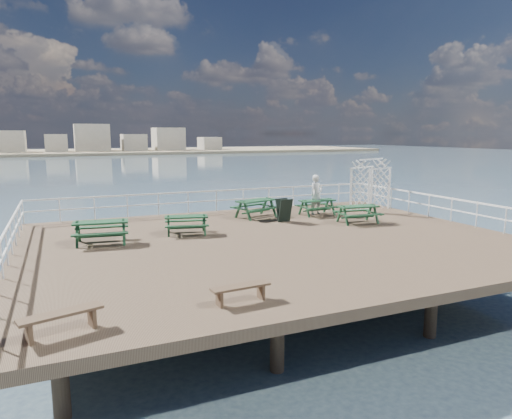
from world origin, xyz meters
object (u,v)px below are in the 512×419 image
object	(u,v)px
picnic_table_e	(358,210)
flat_bench_near	(241,290)
person	(316,195)
picnic_table_a	(101,227)
picnic_table_c	(317,204)
trellis_arbor	(370,187)
flat_bench_far	(61,318)
picnic_table_b	(256,205)
picnic_table_d	(186,221)

from	to	relation	value
picnic_table_e	flat_bench_near	bearing A→B (deg)	-133.63
person	picnic_table_e	bearing A→B (deg)	-88.57
picnic_table_a	picnic_table_c	bearing A→B (deg)	18.53
trellis_arbor	person	xyz separation A→B (m)	(-3.37, -0.20, -0.21)
flat_bench_far	person	distance (m)	15.26
picnic_table_b	flat_bench_near	xyz separation A→B (m)	(-4.70, -10.07, -0.29)
picnic_table_a	trellis_arbor	distance (m)	13.84
picnic_table_b	flat_bench_far	world-z (taller)	picnic_table_b
picnic_table_e	person	bearing A→B (deg)	108.82
picnic_table_b	flat_bench_far	distance (m)	13.40
flat_bench_far	trellis_arbor	world-z (taller)	trellis_arbor
picnic_table_a	picnic_table_b	bearing A→B (deg)	27.34
trellis_arbor	flat_bench_far	bearing A→B (deg)	-166.94
picnic_table_a	picnic_table_d	xyz separation A→B (m)	(3.24, 0.36, -0.07)
flat_bench_far	flat_bench_near	bearing A→B (deg)	-12.99
picnic_table_b	picnic_table_d	distance (m)	4.57
picnic_table_a	flat_bench_far	xyz separation A→B (m)	(-1.37, -7.67, -0.25)
picnic_table_a	picnic_table_e	distance (m)	10.84
picnic_table_a	picnic_table_d	bearing A→B (deg)	13.72
picnic_table_b	person	distance (m)	3.09
picnic_table_e	flat_bench_near	size ratio (longest dim) A/B	1.32
picnic_table_c	flat_bench_near	xyz separation A→B (m)	(-7.68, -9.46, -0.23)
picnic_table_b	flat_bench_near	distance (m)	11.12
picnic_table_b	picnic_table_e	size ratio (longest dim) A/B	1.21
picnic_table_a	picnic_table_b	size ratio (longest dim) A/B	0.89
flat_bench_near	person	distance (m)	12.39
person	picnic_table_c	bearing A→B (deg)	-118.17
picnic_table_d	flat_bench_near	size ratio (longest dim) A/B	1.31
flat_bench_near	picnic_table_a	bearing A→B (deg)	104.13
picnic_table_a	picnic_table_c	distance (m)	10.39
trellis_arbor	person	world-z (taller)	trellis_arbor
picnic_table_b	picnic_table_a	bearing A→B (deg)	-178.11
picnic_table_e	trellis_arbor	size ratio (longest dim) A/B	0.73
picnic_table_b	picnic_table_c	world-z (taller)	picnic_table_b
picnic_table_d	picnic_table_a	bearing A→B (deg)	-161.30
picnic_table_c	flat_bench_near	size ratio (longest dim) A/B	1.21
picnic_table_a	person	world-z (taller)	person
picnic_table_a	picnic_table_b	world-z (taller)	picnic_table_b
picnic_table_e	person	xyz separation A→B (m)	(-0.59, 2.62, 0.42)
picnic_table_a	trellis_arbor	bearing A→B (deg)	17.35
picnic_table_b	person	bearing A→B (deg)	-25.95
flat_bench_near	flat_bench_far	size ratio (longest dim) A/B	0.89
picnic_table_c	flat_bench_near	bearing A→B (deg)	-130.41
picnic_table_c	picnic_table_a	bearing A→B (deg)	-170.17
picnic_table_d	flat_bench_far	world-z (taller)	picnic_table_d
picnic_table_a	flat_bench_far	distance (m)	7.80
picnic_table_a	flat_bench_far	size ratio (longest dim) A/B	1.27
picnic_table_a	picnic_table_d	size ratio (longest dim) A/B	1.08
picnic_table_c	picnic_table_d	bearing A→B (deg)	-167.97
picnic_table_c	trellis_arbor	xyz separation A→B (m)	(3.42, 0.39, 0.64)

